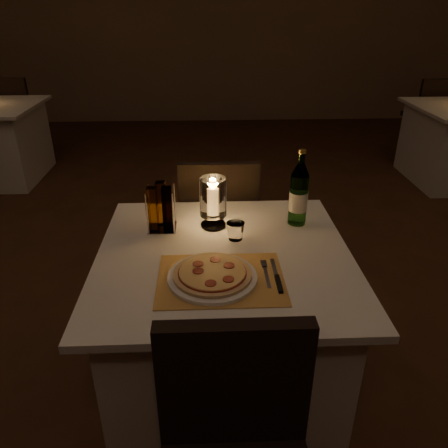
{
  "coord_description": "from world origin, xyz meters",
  "views": [
    {
      "loc": [
        -0.05,
        -1.69,
        1.62
      ],
      "look_at": [
        0.02,
        -0.2,
        0.86
      ],
      "focal_mm": 35.0,
      "sensor_mm": 36.0,
      "label": 1
    }
  ],
  "objects_px": {
    "tumbler": "(236,231)",
    "hurricane_candle": "(213,199)",
    "water_bottle": "(299,195)",
    "pizza": "(212,273)",
    "chair_far": "(219,217)",
    "plate": "(212,277)",
    "main_table": "(224,326)"
  },
  "relations": [
    {
      "from": "tumbler",
      "to": "hurricane_candle",
      "type": "xyz_separation_m",
      "value": [
        -0.09,
        0.12,
        0.09
      ]
    },
    {
      "from": "water_bottle",
      "to": "hurricane_candle",
      "type": "xyz_separation_m",
      "value": [
        -0.37,
        -0.01,
        -0.01
      ]
    },
    {
      "from": "pizza",
      "to": "tumbler",
      "type": "height_order",
      "value": "tumbler"
    },
    {
      "from": "chair_far",
      "to": "hurricane_candle",
      "type": "xyz_separation_m",
      "value": [
        -0.04,
        -0.48,
        0.32
      ]
    },
    {
      "from": "tumbler",
      "to": "water_bottle",
      "type": "height_order",
      "value": "water_bottle"
    },
    {
      "from": "plate",
      "to": "hurricane_candle",
      "type": "distance_m",
      "value": 0.43
    },
    {
      "from": "plate",
      "to": "tumbler",
      "type": "distance_m",
      "value": 0.31
    },
    {
      "from": "chair_far",
      "to": "hurricane_candle",
      "type": "height_order",
      "value": "hurricane_candle"
    },
    {
      "from": "chair_far",
      "to": "pizza",
      "type": "distance_m",
      "value": 0.92
    },
    {
      "from": "chair_far",
      "to": "hurricane_candle",
      "type": "bearing_deg",
      "value": -94.52
    },
    {
      "from": "plate",
      "to": "main_table",
      "type": "bearing_deg",
      "value": 74.48
    },
    {
      "from": "main_table",
      "to": "tumbler",
      "type": "bearing_deg",
      "value": 65.83
    },
    {
      "from": "main_table",
      "to": "water_bottle",
      "type": "bearing_deg",
      "value": 36.83
    },
    {
      "from": "pizza",
      "to": "hurricane_candle",
      "type": "relative_size",
      "value": 1.25
    },
    {
      "from": "pizza",
      "to": "tumbler",
      "type": "distance_m",
      "value": 0.31
    },
    {
      "from": "main_table",
      "to": "pizza",
      "type": "distance_m",
      "value": 0.44
    },
    {
      "from": "main_table",
      "to": "hurricane_candle",
      "type": "xyz_separation_m",
      "value": [
        -0.04,
        0.24,
        0.5
      ]
    },
    {
      "from": "tumbler",
      "to": "water_bottle",
      "type": "bearing_deg",
      "value": 25.5
    },
    {
      "from": "plate",
      "to": "water_bottle",
      "type": "distance_m",
      "value": 0.59
    },
    {
      "from": "main_table",
      "to": "water_bottle",
      "type": "distance_m",
      "value": 0.65
    },
    {
      "from": "main_table",
      "to": "chair_far",
      "type": "xyz_separation_m",
      "value": [
        -0.0,
        0.71,
        0.18
      ]
    },
    {
      "from": "water_bottle",
      "to": "tumbler",
      "type": "bearing_deg",
      "value": -154.5
    },
    {
      "from": "chair_far",
      "to": "pizza",
      "type": "bearing_deg",
      "value": -93.2
    },
    {
      "from": "main_table",
      "to": "water_bottle",
      "type": "height_order",
      "value": "water_bottle"
    },
    {
      "from": "tumbler",
      "to": "water_bottle",
      "type": "distance_m",
      "value": 0.33
    },
    {
      "from": "main_table",
      "to": "tumbler",
      "type": "relative_size",
      "value": 13.24
    },
    {
      "from": "main_table",
      "to": "plate",
      "type": "distance_m",
      "value": 0.42
    },
    {
      "from": "water_bottle",
      "to": "pizza",
      "type": "bearing_deg",
      "value": -131.76
    },
    {
      "from": "chair_far",
      "to": "hurricane_candle",
      "type": "distance_m",
      "value": 0.58
    },
    {
      "from": "hurricane_candle",
      "to": "water_bottle",
      "type": "bearing_deg",
      "value": 1.97
    },
    {
      "from": "chair_far",
      "to": "main_table",
      "type": "bearing_deg",
      "value": -90.0
    },
    {
      "from": "chair_far",
      "to": "tumbler",
      "type": "relative_size",
      "value": 11.91
    }
  ]
}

